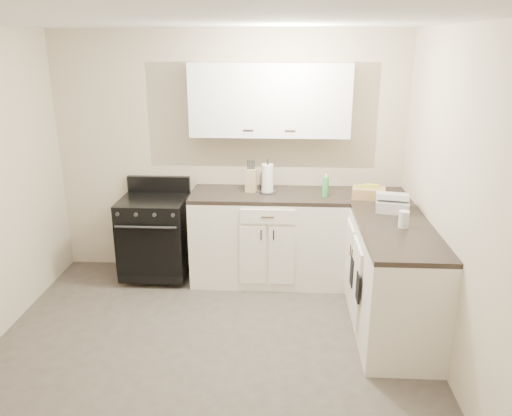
# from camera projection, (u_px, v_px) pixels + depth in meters

# --- Properties ---
(floor) EXTENTS (3.60, 3.60, 0.00)m
(floor) POSITION_uv_depth(u_px,v_px,m) (207.00, 364.00, 3.87)
(floor) COLOR #473F38
(floor) RESTS_ON ground
(ceiling) EXTENTS (3.60, 3.60, 0.00)m
(ceiling) POSITION_uv_depth(u_px,v_px,m) (194.00, 20.00, 3.08)
(ceiling) COLOR white
(ceiling) RESTS_ON wall_back
(wall_back) EXTENTS (3.60, 0.00, 3.60)m
(wall_back) POSITION_uv_depth(u_px,v_px,m) (229.00, 156.00, 5.18)
(wall_back) COLOR beige
(wall_back) RESTS_ON ground
(wall_right) EXTENTS (0.00, 3.60, 3.60)m
(wall_right) POSITION_uv_depth(u_px,v_px,m) (465.00, 216.00, 3.38)
(wall_right) COLOR beige
(wall_right) RESTS_ON ground
(wall_front) EXTENTS (3.60, 0.00, 3.60)m
(wall_front) POSITION_uv_depth(u_px,v_px,m) (121.00, 375.00, 1.77)
(wall_front) COLOR beige
(wall_front) RESTS_ON ground
(base_cabinets_back) EXTENTS (1.55, 0.60, 0.90)m
(base_cabinets_back) POSITION_uv_depth(u_px,v_px,m) (268.00, 239.00, 5.13)
(base_cabinets_back) COLOR white
(base_cabinets_back) RESTS_ON floor
(base_cabinets_right) EXTENTS (0.60, 1.90, 0.90)m
(base_cabinets_right) POSITION_uv_depth(u_px,v_px,m) (386.00, 268.00, 4.45)
(base_cabinets_right) COLOR white
(base_cabinets_right) RESTS_ON floor
(countertop_back) EXTENTS (1.55, 0.60, 0.04)m
(countertop_back) POSITION_uv_depth(u_px,v_px,m) (269.00, 195.00, 4.98)
(countertop_back) COLOR black
(countertop_back) RESTS_ON base_cabinets_back
(countertop_right) EXTENTS (0.60, 1.90, 0.04)m
(countertop_right) POSITION_uv_depth(u_px,v_px,m) (391.00, 219.00, 4.31)
(countertop_right) COLOR black
(countertop_right) RESTS_ON base_cabinets_right
(upper_cabinets) EXTENTS (1.55, 0.30, 0.70)m
(upper_cabinets) POSITION_uv_depth(u_px,v_px,m) (270.00, 100.00, 4.83)
(upper_cabinets) COLOR white
(upper_cabinets) RESTS_ON wall_back
(stove) EXTENTS (0.67, 0.57, 0.81)m
(stove) POSITION_uv_depth(u_px,v_px,m) (155.00, 236.00, 5.16)
(stove) COLOR black
(stove) RESTS_ON floor
(knife_block) EXTENTS (0.12, 0.11, 0.23)m
(knife_block) POSITION_uv_depth(u_px,v_px,m) (251.00, 180.00, 4.99)
(knife_block) COLOR tan
(knife_block) RESTS_ON countertop_back
(paper_towel) EXTENTS (0.15, 0.15, 0.29)m
(paper_towel) POSITION_uv_depth(u_px,v_px,m) (267.00, 178.00, 4.95)
(paper_towel) COLOR white
(paper_towel) RESTS_ON countertop_back
(soap_bottle) EXTENTS (0.08, 0.08, 0.19)m
(soap_bottle) POSITION_uv_depth(u_px,v_px,m) (326.00, 187.00, 4.84)
(soap_bottle) COLOR #41AB57
(soap_bottle) RESTS_ON countertop_back
(picture_frame) EXTENTS (0.13, 0.06, 0.16)m
(picture_frame) POSITION_uv_depth(u_px,v_px,m) (267.00, 179.00, 5.19)
(picture_frame) COLOR black
(picture_frame) RESTS_ON countertop_back
(wicker_basket) EXTENTS (0.34, 0.26, 0.10)m
(wicker_basket) POSITION_uv_depth(u_px,v_px,m) (369.00, 193.00, 4.80)
(wicker_basket) COLOR tan
(wicker_basket) RESTS_ON countertop_right
(countertop_grill) EXTENTS (0.32, 0.31, 0.10)m
(countertop_grill) POSITION_uv_depth(u_px,v_px,m) (392.00, 205.00, 4.44)
(countertop_grill) COLOR silver
(countertop_grill) RESTS_ON countertop_right
(glass_jar) EXTENTS (0.09, 0.09, 0.14)m
(glass_jar) POSITION_uv_depth(u_px,v_px,m) (404.00, 219.00, 4.03)
(glass_jar) COLOR silver
(glass_jar) RESTS_ON countertop_right
(oven_mitt_near) EXTENTS (0.02, 0.13, 0.23)m
(oven_mitt_near) POSITION_uv_depth(u_px,v_px,m) (358.00, 287.00, 3.97)
(oven_mitt_near) COLOR black
(oven_mitt_near) RESTS_ON base_cabinets_right
(oven_mitt_far) EXTENTS (0.02, 0.15, 0.25)m
(oven_mitt_far) POSITION_uv_depth(u_px,v_px,m) (352.00, 272.00, 4.31)
(oven_mitt_far) COLOR black
(oven_mitt_far) RESTS_ON base_cabinets_right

